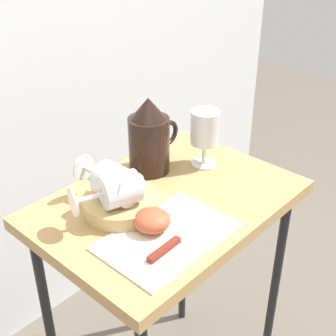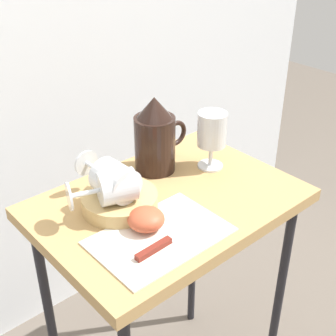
{
  "view_description": "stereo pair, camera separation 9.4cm",
  "coord_description": "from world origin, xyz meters",
  "px_view_note": "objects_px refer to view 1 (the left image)",
  "views": [
    {
      "loc": [
        -0.65,
        -0.6,
        1.3
      ],
      "look_at": [
        0.0,
        0.0,
        0.79
      ],
      "focal_mm": 50.17,
      "sensor_mm": 36.0,
      "label": 1
    },
    {
      "loc": [
        -0.58,
        -0.67,
        1.3
      ],
      "look_at": [
        0.0,
        0.0,
        0.79
      ],
      "focal_mm": 50.17,
      "sensor_mm": 36.0,
      "label": 2
    }
  ],
  "objects_px": {
    "pitcher": "(149,142)",
    "wine_glass_upright": "(205,131)",
    "wine_glass_tipped_near": "(116,183)",
    "knife": "(174,242)",
    "table": "(168,226)",
    "basket_tray": "(122,204)",
    "wine_glass_tipped_far": "(118,190)",
    "apple_half_left": "(152,220)"
  },
  "relations": [
    {
      "from": "table",
      "to": "wine_glass_tipped_near",
      "type": "distance_m",
      "value": 0.19
    },
    {
      "from": "table",
      "to": "pitcher",
      "type": "bearing_deg",
      "value": 61.81
    },
    {
      "from": "wine_glass_tipped_far",
      "to": "table",
      "type": "bearing_deg",
      "value": -11.49
    },
    {
      "from": "wine_glass_tipped_near",
      "to": "wine_glass_tipped_far",
      "type": "distance_m",
      "value": 0.02
    },
    {
      "from": "wine_glass_tipped_far",
      "to": "knife",
      "type": "relative_size",
      "value": 0.75
    },
    {
      "from": "pitcher",
      "to": "wine_glass_upright",
      "type": "bearing_deg",
      "value": -36.44
    },
    {
      "from": "wine_glass_tipped_near",
      "to": "knife",
      "type": "distance_m",
      "value": 0.18
    },
    {
      "from": "table",
      "to": "wine_glass_tipped_far",
      "type": "distance_m",
      "value": 0.2
    },
    {
      "from": "basket_tray",
      "to": "wine_glass_upright",
      "type": "relative_size",
      "value": 1.14
    },
    {
      "from": "wine_glass_upright",
      "to": "wine_glass_tipped_far",
      "type": "height_order",
      "value": "wine_glass_upright"
    },
    {
      "from": "table",
      "to": "apple_half_left",
      "type": "distance_m",
      "value": 0.16
    },
    {
      "from": "pitcher",
      "to": "wine_glass_tipped_far",
      "type": "distance_m",
      "value": 0.21
    },
    {
      "from": "table",
      "to": "apple_half_left",
      "type": "bearing_deg",
      "value": -152.91
    },
    {
      "from": "wine_glass_tipped_far",
      "to": "apple_half_left",
      "type": "relative_size",
      "value": 2.01
    },
    {
      "from": "wine_glass_upright",
      "to": "wine_glass_tipped_near",
      "type": "bearing_deg",
      "value": 178.78
    },
    {
      "from": "wine_glass_upright",
      "to": "table",
      "type": "bearing_deg",
      "value": -167.56
    },
    {
      "from": "table",
      "to": "knife",
      "type": "height_order",
      "value": "knife"
    },
    {
      "from": "basket_tray",
      "to": "wine_glass_tipped_far",
      "type": "bearing_deg",
      "value": -143.92
    },
    {
      "from": "wine_glass_tipped_near",
      "to": "wine_glass_tipped_far",
      "type": "height_order",
      "value": "wine_glass_tipped_near"
    },
    {
      "from": "wine_glass_upright",
      "to": "basket_tray",
      "type": "bearing_deg",
      "value": 179.43
    },
    {
      "from": "table",
      "to": "basket_tray",
      "type": "bearing_deg",
      "value": 158.03
    },
    {
      "from": "basket_tray",
      "to": "wine_glass_tipped_near",
      "type": "relative_size",
      "value": 1.09
    },
    {
      "from": "wine_glass_upright",
      "to": "wine_glass_tipped_near",
      "type": "distance_m",
      "value": 0.29
    },
    {
      "from": "wine_glass_tipped_far",
      "to": "apple_half_left",
      "type": "bearing_deg",
      "value": -77.58
    },
    {
      "from": "basket_tray",
      "to": "wine_glass_upright",
      "type": "bearing_deg",
      "value": -0.57
    },
    {
      "from": "apple_half_left",
      "to": "basket_tray",
      "type": "bearing_deg",
      "value": 87.38
    },
    {
      "from": "pitcher",
      "to": "wine_glass_upright",
      "type": "distance_m",
      "value": 0.14
    },
    {
      "from": "table",
      "to": "knife",
      "type": "xyz_separation_m",
      "value": [
        -0.11,
        -0.12,
        0.09
      ]
    },
    {
      "from": "wine_glass_upright",
      "to": "wine_glass_tipped_far",
      "type": "bearing_deg",
      "value": -177.46
    },
    {
      "from": "basket_tray",
      "to": "apple_half_left",
      "type": "relative_size",
      "value": 2.18
    },
    {
      "from": "wine_glass_upright",
      "to": "apple_half_left",
      "type": "xyz_separation_m",
      "value": [
        -0.28,
        -0.09,
        -0.07
      ]
    },
    {
      "from": "table",
      "to": "apple_half_left",
      "type": "xyz_separation_m",
      "value": [
        -0.11,
        -0.06,
        0.1
      ]
    },
    {
      "from": "wine_glass_upright",
      "to": "wine_glass_tipped_far",
      "type": "relative_size",
      "value": 0.95
    },
    {
      "from": "pitcher",
      "to": "wine_glass_tipped_far",
      "type": "xyz_separation_m",
      "value": [
        -0.19,
        -0.1,
        -0.01
      ]
    },
    {
      "from": "wine_glass_tipped_near",
      "to": "wine_glass_upright",
      "type": "bearing_deg",
      "value": -1.22
    },
    {
      "from": "wine_glass_upright",
      "to": "knife",
      "type": "xyz_separation_m",
      "value": [
        -0.29,
        -0.16,
        -0.09
      ]
    },
    {
      "from": "apple_half_left",
      "to": "knife",
      "type": "xyz_separation_m",
      "value": [
        -0.01,
        -0.07,
        -0.02
      ]
    },
    {
      "from": "pitcher",
      "to": "wine_glass_upright",
      "type": "xyz_separation_m",
      "value": [
        0.11,
        -0.08,
        0.02
      ]
    },
    {
      "from": "wine_glass_tipped_near",
      "to": "apple_half_left",
      "type": "xyz_separation_m",
      "value": [
        0.0,
        -0.1,
        -0.05
      ]
    },
    {
      "from": "wine_glass_tipped_near",
      "to": "knife",
      "type": "relative_size",
      "value": 0.74
    },
    {
      "from": "table",
      "to": "wine_glass_tipped_far",
      "type": "xyz_separation_m",
      "value": [
        -0.13,
        0.03,
        0.15
      ]
    },
    {
      "from": "basket_tray",
      "to": "wine_glass_tipped_near",
      "type": "distance_m",
      "value": 0.06
    }
  ]
}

